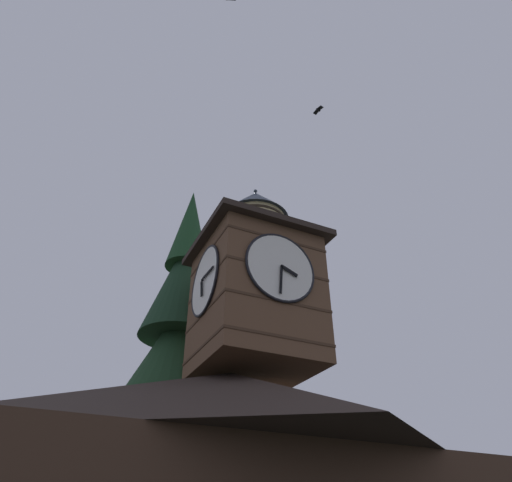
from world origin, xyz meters
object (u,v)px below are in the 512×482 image
(building_main, at_px, (228,480))
(moon, at_px, (317,414))
(pine_tree_behind, at_px, (175,382))
(flying_bird_low, at_px, (318,110))
(clock_tower, at_px, (255,285))

(building_main, relative_size, moon, 8.08)
(pine_tree_behind, bearing_deg, building_main, 100.05)
(building_main, xyz_separation_m, moon, (-19.62, -25.26, 9.11))
(building_main, height_order, flying_bird_low, flying_bird_low)
(clock_tower, relative_size, moon, 4.01)
(building_main, relative_size, pine_tree_behind, 0.94)
(moon, bearing_deg, pine_tree_behind, 45.93)
(building_main, relative_size, clock_tower, 2.01)
(clock_tower, xyz_separation_m, pine_tree_behind, (1.49, -4.57, -2.66))
(moon, distance_m, flying_bird_low, 33.88)
(building_main, height_order, pine_tree_behind, pine_tree_behind)
(moon, bearing_deg, clock_tower, 53.61)
(building_main, distance_m, pine_tree_behind, 5.85)
(clock_tower, xyz_separation_m, flying_bird_low, (-1.57, 3.09, 7.46))
(clock_tower, distance_m, pine_tree_behind, 5.50)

